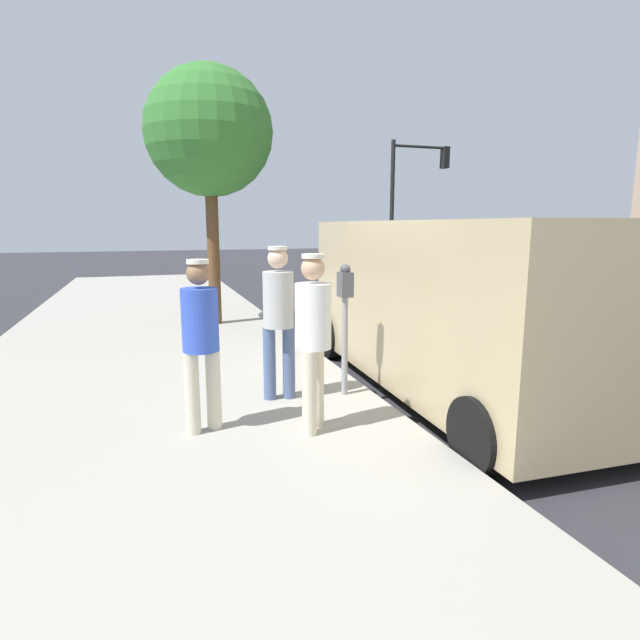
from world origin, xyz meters
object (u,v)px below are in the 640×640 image
at_px(traffic_light_corner, 412,187).
at_px(pedestrian_in_blue, 201,335).
at_px(street_tree, 209,133).
at_px(pedestrian_in_gray, 279,313).
at_px(parked_van, 454,302).
at_px(pedestrian_in_white, 313,332).
at_px(parking_meter_near, 345,307).

bearing_deg(traffic_light_corner, pedestrian_in_blue, 54.98).
height_order(pedestrian_in_blue, street_tree, street_tree).
relative_size(pedestrian_in_gray, street_tree, 0.35).
bearing_deg(traffic_light_corner, parked_van, 63.97).
xyz_separation_m(pedestrian_in_white, traffic_light_corner, (-8.33, -13.64, 2.40)).
distance_m(pedestrian_in_gray, parked_van, 2.25).
bearing_deg(pedestrian_in_gray, traffic_light_corner, -123.67).
distance_m(parking_meter_near, pedestrian_in_white, 1.14).
height_order(parking_meter_near, pedestrian_in_blue, pedestrian_in_blue).
height_order(pedestrian_in_gray, pedestrian_in_blue, pedestrian_in_gray).
bearing_deg(parked_van, street_tree, -64.24).
bearing_deg(pedestrian_in_white, pedestrian_in_gray, -85.48).
relative_size(pedestrian_in_blue, parked_van, 0.31).
bearing_deg(pedestrian_in_white, parking_meter_near, -126.39).
bearing_deg(pedestrian_in_white, pedestrian_in_blue, -18.02).
height_order(parking_meter_near, pedestrian_in_white, pedestrian_in_white).
xyz_separation_m(pedestrian_in_gray, traffic_light_corner, (-8.41, -12.62, 2.38)).
bearing_deg(pedestrian_in_white, street_tree, -88.30).
height_order(pedestrian_in_white, parked_van, parked_van).
xyz_separation_m(parked_van, traffic_light_corner, (-6.16, -12.60, 2.36)).
xyz_separation_m(pedestrian_in_gray, pedestrian_in_blue, (0.92, 0.69, -0.05)).
distance_m(parking_meter_near, pedestrian_in_blue, 1.77).
bearing_deg(pedestrian_in_blue, parking_meter_near, -160.61).
xyz_separation_m(pedestrian_in_gray, street_tree, (0.09, -4.89, 2.67)).
distance_m(pedestrian_in_blue, parked_van, 3.25).
distance_m(parking_meter_near, street_tree, 5.70).
bearing_deg(street_tree, traffic_light_corner, -137.70).
bearing_deg(pedestrian_in_blue, parked_van, -167.41).
height_order(pedestrian_in_white, pedestrian_in_blue, pedestrian_in_white).
distance_m(pedestrian_in_white, parked_van, 2.41).
xyz_separation_m(pedestrian_in_blue, parked_van, (-3.17, -0.71, 0.07)).
relative_size(pedestrian_in_blue, street_tree, 0.34).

